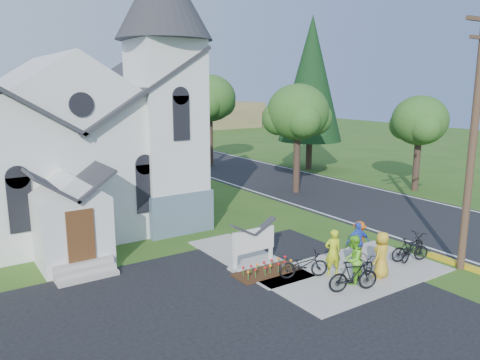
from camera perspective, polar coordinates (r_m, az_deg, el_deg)
ground at (r=17.19m, az=11.35°, el=-12.69°), size 120.00×120.00×0.00m
road at (r=34.26m, az=5.48°, el=-0.21°), size 8.00×90.00×0.02m
sidewalk at (r=18.51m, az=13.59°, el=-10.90°), size 7.00×4.00×0.05m
church at (r=24.18m, az=-19.95°, el=6.75°), size 12.35×12.00×13.00m
church_sign at (r=18.35m, az=1.65°, el=-7.42°), size 2.20×0.40×1.70m
flower_bed at (r=18.03m, az=3.32°, el=-11.17°), size 2.60×1.10×0.07m
utility_pole at (r=19.19m, az=26.74°, el=5.58°), size 3.45×0.28×10.00m
tree_road_near at (r=30.32m, az=7.07°, el=8.13°), size 4.00×4.00×7.05m
tree_road_mid at (r=40.40m, az=-3.69°, el=9.87°), size 4.40×4.40×7.80m
tree_road_far at (r=32.87m, az=21.07°, el=6.71°), size 3.60×3.60×6.30m
conifer at (r=39.07m, az=8.67°, el=12.06°), size 5.20×5.20×12.40m
distant_hills at (r=68.99m, az=-21.60°, el=6.81°), size 61.00×10.00×5.60m
cyclist_0 at (r=17.79m, az=11.26°, el=-8.61°), size 0.74×0.61×1.75m
bike_0 at (r=17.51m, az=7.73°, el=-10.20°), size 1.96×1.31×0.97m
cyclist_1 at (r=17.23m, az=13.61°, el=-9.39°), size 1.05×0.94×1.76m
bike_1 at (r=16.72m, az=13.64°, el=-11.29°), size 1.88×1.07×1.09m
cyclist_2 at (r=19.28m, az=14.18°, el=-7.34°), size 1.03×0.72×1.63m
bike_2 at (r=17.80m, az=14.71°, el=-10.37°), size 1.66×0.95×0.83m
cyclist_3 at (r=19.73m, az=14.31°, el=-7.05°), size 1.13×0.89×1.54m
bike_3 at (r=20.02m, az=20.02°, el=-7.98°), size 1.67×1.01×0.97m
cyclist_4 at (r=18.02m, az=16.90°, el=-8.69°), size 0.94×0.72×1.72m
bike_4 at (r=20.29m, az=20.27°, el=-7.66°), size 2.05×1.11×1.02m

